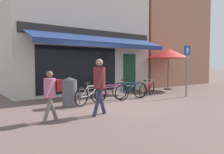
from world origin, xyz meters
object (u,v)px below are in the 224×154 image
Objects in this scene: bicycle_silver at (92,94)px; bicycle_purple at (111,93)px; bicycle_red at (147,89)px; cafe_parasol at (168,54)px; pedestrian_adult at (99,81)px; pedestrian_child at (51,90)px; litter_bin at (70,92)px; parking_sign at (187,65)px; bicycle_blue at (130,90)px.

bicycle_silver is 0.91m from bicycle_purple.
cafe_parasol is at bearing 1.45° from bicycle_red.
bicycle_purple is at bearing 162.65° from bicycle_red.
pedestrian_child is (-1.41, 0.14, -0.19)m from pedestrian_adult.
pedestrian_child is 0.54× the size of cafe_parasol.
litter_bin is at bearing -168.35° from cafe_parasol.
pedestrian_child reaches higher than bicycle_silver.
bicycle_purple is 0.71× the size of cafe_parasol.
cafe_parasol is (1.68, 2.45, 0.67)m from parking_sign.
bicycle_red is 0.66× the size of cafe_parasol.
bicycle_silver is 3.17m from bicycle_red.
pedestrian_adult is 0.67× the size of cafe_parasol.
pedestrian_adult reaches higher than pedestrian_child.
bicycle_purple is 0.73× the size of parking_sign.
litter_bin is at bearing 169.80° from parking_sign.
pedestrian_child is (-4.22, -1.71, 0.44)m from bicycle_blue.
bicycle_purple is 1.06× the size of pedestrian_adult.
parking_sign is at bearing -168.71° from pedestrian_child.
litter_bin is at bearing -176.75° from bicycle_purple.
litter_bin is (-4.00, -0.11, 0.17)m from bicycle_red.
bicycle_red is (1.06, -0.01, -0.03)m from bicycle_blue.
parking_sign reaches higher than bicycle_silver.
pedestrian_adult is (-0.70, -1.62, 0.63)m from bicycle_silver.
bicycle_purple is 2.26m from bicycle_red.
bicycle_blue is 1.02× the size of bicycle_red.
parking_sign is (4.62, -0.87, 1.11)m from bicycle_silver.
bicycle_red is 3.87m from cafe_parasol.
pedestrian_child reaches higher than bicycle_blue.
litter_bin is (-1.74, 0.07, 0.16)m from bicycle_purple.
bicycle_silver is 4.83m from parking_sign.
bicycle_purple is 3.99m from parking_sign.
bicycle_red is at bearing 14.11° from bicycle_blue.
bicycle_red is 2.15m from parking_sign.
cafe_parasol reaches higher than bicycle_red.
bicycle_silver is 0.72× the size of parking_sign.
cafe_parasol is (4.20, 1.35, 1.77)m from bicycle_blue.
pedestrian_child is at bearing -160.02° from cafe_parasol.
bicycle_red is at bearing 143.21° from parking_sign.
litter_bin is (-0.13, 1.73, -0.49)m from pedestrian_adult.
parking_sign is (5.32, 0.75, 0.47)m from pedestrian_adult.
bicycle_silver is 1.05× the size of bicycle_red.
litter_bin is 0.43× the size of parking_sign.
bicycle_red is 0.68× the size of parking_sign.
cafe_parasol is (7.14, 1.47, 1.63)m from litter_bin.
bicycle_blue is at bearing 157.31° from bicycle_red.
bicycle_purple is 1.32× the size of pedestrian_child.
pedestrian_adult is 0.69× the size of parking_sign.
bicycle_blue is (1.20, 0.20, 0.01)m from bicycle_purple.
pedestrian_child is 9.05m from cafe_parasol.
bicycle_silver is 0.70× the size of cafe_parasol.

